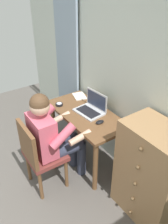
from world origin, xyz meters
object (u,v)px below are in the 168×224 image
at_px(dresser, 151,174).
at_px(chair, 39,153).
at_px(person_seated, 53,134).
at_px(computer_mouse, 100,122).
at_px(desk_clock, 59,104).
at_px(desk, 86,122).
at_px(notebook_pad, 80,96).
at_px(laptop, 91,108).

relative_size(dresser, chair, 1.19).
height_order(dresser, person_seated, person_seated).
distance_m(dresser, chair, 1.18).
height_order(person_seated, computer_mouse, person_seated).
height_order(person_seated, desk_clock, person_seated).
bearing_deg(desk, notebook_pad, 157.27).
relative_size(desk, computer_mouse, 10.72).
bearing_deg(dresser, person_seated, -147.81).
xyz_separation_m(desk, chair, (0.08, -0.68, -0.11)).
relative_size(desk, desk_clock, 11.91).
bearing_deg(notebook_pad, computer_mouse, 1.90).
distance_m(desk, laptop, 0.19).
bearing_deg(desk_clock, chair, -50.26).
distance_m(desk, person_seated, 0.51).
relative_size(dresser, computer_mouse, 10.52).
xyz_separation_m(laptop, notebook_pad, (-0.40, 0.09, -0.05)).
bearing_deg(computer_mouse, chair, -101.03).
xyz_separation_m(desk, desk_clock, (-0.34, -0.18, 0.14)).
xyz_separation_m(dresser, laptop, (-0.99, -0.00, 0.25)).
bearing_deg(notebook_pad, desk_clock, -65.74).
bearing_deg(desk_clock, laptop, 35.93).
relative_size(chair, laptop, 2.42).
distance_m(desk_clock, notebook_pad, 0.34).
bearing_deg(person_seated, desk_clock, 142.76).
bearing_deg(desk, person_seated, -80.19).
bearing_deg(desk_clock, dresser, 10.66).
xyz_separation_m(desk, laptop, (0.01, 0.07, 0.18)).
xyz_separation_m(person_seated, laptop, (-0.08, 0.57, 0.10)).
bearing_deg(dresser, notebook_pad, 176.28).
height_order(person_seated, laptop, person_seated).
relative_size(chair, desk_clock, 9.80).
distance_m(dresser, notebook_pad, 1.40).
bearing_deg(person_seated, desk, 99.81).
distance_m(dresser, laptop, 1.02).
xyz_separation_m(dresser, notebook_pad, (-1.38, 0.09, 0.21)).
relative_size(chair, person_seated, 0.74).
xyz_separation_m(laptop, desk_clock, (-0.34, -0.25, -0.04)).
distance_m(person_seated, notebook_pad, 0.82).
distance_m(chair, desk_clock, 0.70).
relative_size(chair, notebook_pad, 4.20).
relative_size(dresser, laptop, 2.89).
xyz_separation_m(chair, person_seated, (0.00, 0.18, 0.18)).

